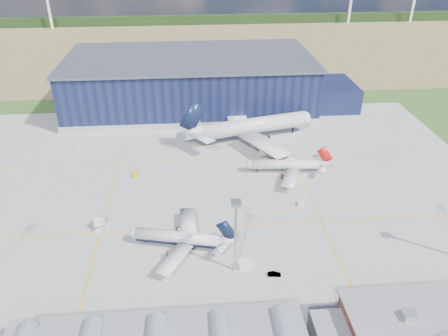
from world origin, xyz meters
TOP-DOWN VIEW (x-y plane):
  - ground at (0.00, 0.00)m, footprint 600.00×600.00m
  - apron at (0.00, 10.00)m, footprint 220.00×160.00m
  - farmland at (0.00, 220.00)m, footprint 600.00×220.00m
  - treeline at (0.00, 300.00)m, footprint 600.00×8.00m
  - hangar at (2.81, 94.80)m, footprint 145.00×62.00m
  - light_mast_center at (10.00, -30.00)m, footprint 2.60×2.60m
  - airliner_navy at (-5.63, -18.51)m, footprint 39.52×38.99m
  - airliner_red at (34.58, 22.00)m, footprint 36.39×35.73m
  - airliner_widebody at (26.75, 52.23)m, footprint 74.92×73.94m
  - gse_tug_b at (-7.54, -46.00)m, footprint 3.11×3.21m
  - gse_cart_a at (35.66, -0.47)m, footprint 2.61×3.20m
  - gse_tug_c at (-22.06, 24.02)m, footprint 2.45×3.63m
  - gse_cart_b at (-48.81, 47.76)m, footprint 3.27×2.88m
  - gse_van_c at (12.95, -28.85)m, footprint 4.98×3.69m
  - airstair at (-30.39, -7.17)m, footprint 2.63×4.96m
  - car_a at (46.84, -48.00)m, footprint 3.88×2.23m
  - car_b at (20.46, -33.12)m, footprint 3.77×1.64m

SIDE VIEW (x-z plane):
  - ground at x=0.00m, z-range 0.00..0.00m
  - farmland at x=0.00m, z-range -0.01..0.01m
  - apron at x=0.00m, z-range -0.01..0.07m
  - gse_tug_b at x=-7.54m, z-range 0.00..1.17m
  - gse_cart_b at x=-48.81m, z-range 0.00..1.19m
  - gse_cart_a at x=35.66m, z-range 0.00..1.20m
  - car_b at x=20.46m, z-range 0.00..1.21m
  - car_a at x=46.84m, z-range 0.00..1.24m
  - gse_tug_c at x=-22.06m, z-range 0.00..1.52m
  - gse_van_c at x=12.95m, z-range 0.00..2.16m
  - airstair at x=-30.39m, z-range 0.00..3.02m
  - treeline at x=0.00m, z-range 0.00..8.00m
  - airliner_navy at x=-5.63m, z-range 0.00..10.73m
  - airliner_red at x=34.58m, z-range 0.00..10.96m
  - airliner_widebody at x=26.75m, z-range 0.00..20.23m
  - hangar at x=2.81m, z-range -1.43..24.67m
  - light_mast_center at x=10.00m, z-range 3.93..26.93m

